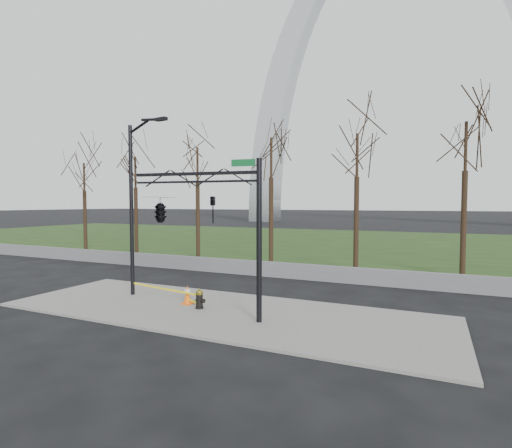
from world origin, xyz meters
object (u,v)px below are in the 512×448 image
at_px(street_light, 135,197).
at_px(fire_hydrant, 200,299).
at_px(traffic_signal_mast, 178,210).
at_px(traffic_cone, 187,295).

bearing_deg(street_light, fire_hydrant, -3.20).
bearing_deg(traffic_signal_mast, traffic_cone, 105.10).
xyz_separation_m(fire_hydrant, traffic_signal_mast, (-0.27, -1.05, 3.67)).
height_order(fire_hydrant, traffic_signal_mast, traffic_signal_mast).
xyz_separation_m(traffic_cone, street_light, (-3.13, 0.37, 4.19)).
distance_m(traffic_cone, street_light, 5.25).
bearing_deg(traffic_signal_mast, fire_hydrant, 68.45).
height_order(traffic_cone, traffic_signal_mast, traffic_signal_mast).
bearing_deg(traffic_cone, street_light, 173.22).
xyz_separation_m(street_light, traffic_signal_mast, (3.73, -1.81, -0.55)).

